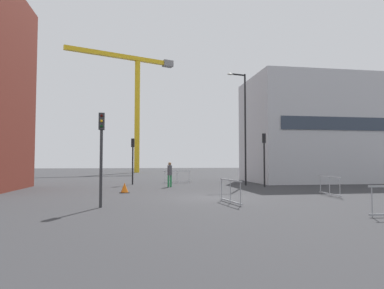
{
  "coord_description": "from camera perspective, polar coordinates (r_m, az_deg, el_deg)",
  "views": [
    {
      "loc": [
        -3.8,
        -17.11,
        1.89
      ],
      "look_at": [
        0.0,
        6.97,
        3.14
      ],
      "focal_mm": 31.1,
      "sensor_mm": 36.0,
      "label": 1
    }
  ],
  "objects": [
    {
      "name": "construction_crane",
      "position": [
        58.74,
        -9.84,
        8.86
      ],
      "size": [
        17.96,
        7.42,
        20.27
      ],
      "color": "gold",
      "rests_on": "ground"
    },
    {
      "name": "ground",
      "position": [
        17.63,
        3.58,
        -9.09
      ],
      "size": [
        160.0,
        160.0,
        0.0
      ],
      "primitive_type": "plane",
      "color": "#333335"
    },
    {
      "name": "pedestrian_walking",
      "position": [
        24.86,
        -3.85,
        -4.8
      ],
      "size": [
        0.34,
        0.34,
        1.84
      ],
      "color": "#2D844C",
      "rests_on": "ground"
    },
    {
      "name": "safety_barrier_front",
      "position": [
        20.08,
        22.52,
        -6.51
      ],
      "size": [
        0.28,
        2.48,
        1.08
      ],
      "color": "#9EA0A5",
      "rests_on": "ground"
    },
    {
      "name": "streetlamp_tall",
      "position": [
        26.97,
        8.83,
        3.97
      ],
      "size": [
        1.6,
        0.46,
        8.95
      ],
      "color": "black",
      "rests_on": "ground"
    },
    {
      "name": "traffic_cone_orange",
      "position": [
        20.7,
        -11.49,
        -7.33
      ],
      "size": [
        0.61,
        0.61,
        0.62
      ],
      "color": "black",
      "rests_on": "ground"
    },
    {
      "name": "safety_barrier_mid_span",
      "position": [
        15.27,
        6.58,
        -7.91
      ],
      "size": [
        0.38,
        2.39,
        1.08
      ],
      "color": "gray",
      "rests_on": "ground"
    },
    {
      "name": "traffic_light_island",
      "position": [
        25.36,
        12.27,
        -1.1
      ],
      "size": [
        0.35,
        0.39,
        3.98
      ],
      "color": "black",
      "rests_on": "ground"
    },
    {
      "name": "traffic_light_verge",
      "position": [
        27.96,
        -10.12,
        -1.52
      ],
      "size": [
        0.28,
        0.38,
        3.8
      ],
      "color": "black",
      "rests_on": "ground"
    },
    {
      "name": "traffic_light_crosswalk",
      "position": [
        14.31,
        -15.29,
        0.14
      ],
      "size": [
        0.26,
        0.38,
        3.92
      ],
      "color": "#2D2D30",
      "rests_on": "ground"
    },
    {
      "name": "safety_barrier_right_run",
      "position": [
        29.42,
        -2.57,
        -5.52
      ],
      "size": [
        2.41,
        0.21,
        1.08
      ],
      "color": "#B2B5BA",
      "rests_on": "ground"
    },
    {
      "name": "office_block",
      "position": [
        33.94,
        21.1,
        2.24
      ],
      "size": [
        13.6,
        8.03,
        9.67
      ],
      "color": "#B7B7BC",
      "rests_on": "ground"
    }
  ]
}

